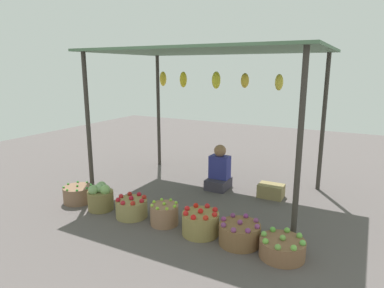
{
  "coord_description": "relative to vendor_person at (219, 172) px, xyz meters",
  "views": [
    {
      "loc": [
        2.35,
        -4.95,
        2.08
      ],
      "look_at": [
        0.0,
        -0.56,
        0.95
      ],
      "focal_mm": 31.51,
      "sensor_mm": 36.0,
      "label": 1
    }
  ],
  "objects": [
    {
      "name": "basket_purple_onions",
      "position": [
        1.0,
        -1.66,
        -0.17
      ],
      "size": [
        0.5,
        0.5,
        0.31
      ],
      "color": "brown",
      "rests_on": "ground"
    },
    {
      "name": "market_stall_structure",
      "position": [
        -0.11,
        -0.24,
        1.89
      ],
      "size": [
        3.61,
        2.33,
        2.36
      ],
      "color": "#38332D",
      "rests_on": "ground"
    },
    {
      "name": "basket_red_tomatoes",
      "position": [
        0.47,
        -1.66,
        -0.15
      ],
      "size": [
        0.47,
        0.47,
        0.35
      ],
      "color": "olive",
      "rests_on": "ground"
    },
    {
      "name": "basket_limes",
      "position": [
        -0.09,
        -1.64,
        -0.16
      ],
      "size": [
        0.38,
        0.38,
        0.31
      ],
      "color": "#946B50",
      "rests_on": "ground"
    },
    {
      "name": "ground_plane",
      "position": [
        -0.11,
        -0.25,
        -0.3
      ],
      "size": [
        14.0,
        14.0,
        0.0
      ],
      "primitive_type": "plane",
      "color": "#585150"
    },
    {
      "name": "vendor_person",
      "position": [
        0.0,
        0.0,
        0.0
      ],
      "size": [
        0.36,
        0.44,
        0.78
      ],
      "color": "#3A3543",
      "rests_on": "ground"
    },
    {
      "name": "wooden_crate_near_vendor",
      "position": [
        0.93,
        0.01,
        -0.19
      ],
      "size": [
        0.4,
        0.29,
        0.22
      ],
      "primitive_type": "cube",
      "color": "olive",
      "rests_on": "ground"
    },
    {
      "name": "basket_green_apples",
      "position": [
        1.52,
        -1.71,
        -0.19
      ],
      "size": [
        0.51,
        0.51,
        0.27
      ],
      "color": "brown",
      "rests_on": "ground"
    },
    {
      "name": "basket_red_apples",
      "position": [
        -0.63,
        -1.66,
        -0.16
      ],
      "size": [
        0.45,
        0.45,
        0.31
      ],
      "color": "#968750",
      "rests_on": "ground"
    },
    {
      "name": "basket_green_chilies",
      "position": [
        -1.71,
        -1.64,
        -0.17
      ],
      "size": [
        0.45,
        0.45,
        0.29
      ],
      "color": "brown",
      "rests_on": "ground"
    },
    {
      "name": "basket_cabbages",
      "position": [
        -1.19,
        -1.68,
        -0.11
      ],
      "size": [
        0.38,
        0.38,
        0.42
      ],
      "color": "olive",
      "rests_on": "ground"
    }
  ]
}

